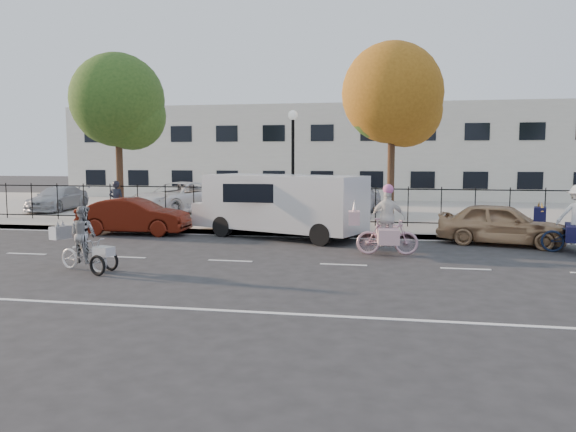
% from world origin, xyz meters
% --- Properties ---
extents(ground, '(120.00, 120.00, 0.00)m').
position_xyz_m(ground, '(0.00, 0.00, 0.00)').
color(ground, '#333334').
extents(road_markings, '(60.00, 9.52, 0.01)m').
position_xyz_m(road_markings, '(0.00, 0.00, 0.01)').
color(road_markings, silver).
rests_on(road_markings, ground).
extents(curb, '(60.00, 0.10, 0.15)m').
position_xyz_m(curb, '(0.00, 5.05, 0.07)').
color(curb, '#A8A399').
rests_on(curb, ground).
extents(sidewalk, '(60.00, 2.20, 0.15)m').
position_xyz_m(sidewalk, '(0.00, 6.10, 0.07)').
color(sidewalk, '#A8A399').
rests_on(sidewalk, ground).
extents(parking_lot, '(60.00, 15.60, 0.15)m').
position_xyz_m(parking_lot, '(0.00, 15.00, 0.07)').
color(parking_lot, '#A8A399').
rests_on(parking_lot, ground).
extents(iron_fence, '(58.00, 0.06, 1.50)m').
position_xyz_m(iron_fence, '(0.00, 7.20, 0.90)').
color(iron_fence, black).
rests_on(iron_fence, sidewalk).
extents(building, '(34.00, 10.00, 6.00)m').
position_xyz_m(building, '(0.00, 25.00, 3.00)').
color(building, silver).
rests_on(building, ground).
extents(lamppost, '(0.36, 0.36, 4.33)m').
position_xyz_m(lamppost, '(0.50, 6.80, 3.11)').
color(lamppost, black).
rests_on(lamppost, sidewalk).
extents(street_sign, '(0.85, 0.06, 1.80)m').
position_xyz_m(street_sign, '(-1.85, 6.80, 1.42)').
color(street_sign, black).
rests_on(street_sign, sidewalk).
extents(zebra_trike, '(1.84, 1.14, 1.58)m').
position_xyz_m(zebra_trike, '(-3.11, -1.86, 0.61)').
color(zebra_trike, silver).
rests_on(zebra_trike, ground).
extents(unicorn_bike, '(1.99, 1.39, 1.99)m').
position_xyz_m(unicorn_bike, '(4.05, 1.72, 0.74)').
color(unicorn_bike, '#D8A4B4').
rests_on(unicorn_bike, ground).
extents(bull_bike, '(2.18, 1.53, 1.96)m').
position_xyz_m(bull_bike, '(9.37, 2.93, 0.78)').
color(bull_bike, '#0F1932').
rests_on(bull_bike, ground).
extents(white_van, '(6.51, 3.88, 2.13)m').
position_xyz_m(white_van, '(0.47, 4.50, 1.18)').
color(white_van, silver).
rests_on(white_van, ground).
extents(red_sedan, '(3.97, 1.56, 1.29)m').
position_xyz_m(red_sedan, '(-4.81, 4.40, 0.64)').
color(red_sedan, '#4F1309').
rests_on(red_sedan, ground).
extents(gold_sedan, '(4.14, 2.51, 1.32)m').
position_xyz_m(gold_sedan, '(7.59, 4.21, 0.66)').
color(gold_sedan, tan).
rests_on(gold_sedan, ground).
extents(pedestrian, '(0.64, 0.45, 1.65)m').
position_xyz_m(pedestrian, '(-6.73, 6.80, 0.98)').
color(pedestrian, black).
rests_on(pedestrian, sidewalk).
extents(lot_car_a, '(1.85, 4.09, 1.16)m').
position_xyz_m(lot_car_a, '(-11.80, 10.63, 0.73)').
color(lot_car_a, '#ABADB3').
rests_on(lot_car_a, parking_lot).
extents(lot_car_b, '(4.12, 5.72, 1.45)m').
position_xyz_m(lot_car_b, '(-5.48, 10.40, 0.87)').
color(lot_car_b, white).
rests_on(lot_car_b, parking_lot).
extents(lot_car_d, '(2.96, 4.59, 1.45)m').
position_xyz_m(lot_car_d, '(2.38, 11.38, 0.88)').
color(lot_car_d, '#B4B5BC').
rests_on(lot_car_d, parking_lot).
extents(tree_west, '(3.78, 3.78, 6.92)m').
position_xyz_m(tree_west, '(-6.66, 7.36, 4.85)').
color(tree_west, '#442D1D').
rests_on(tree_west, ground).
extents(tree_mid, '(3.90, 3.90, 7.15)m').
position_xyz_m(tree_mid, '(4.29, 8.22, 5.00)').
color(tree_mid, '#442D1D').
rests_on(tree_mid, ground).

